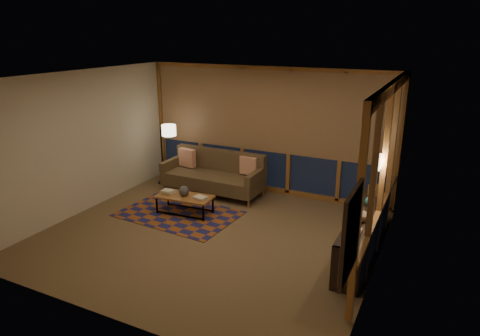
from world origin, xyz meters
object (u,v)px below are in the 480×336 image
at_px(bookshelf, 364,231).
at_px(sofa, 213,174).
at_px(coffee_table, 185,205).
at_px(floor_lamp, 162,153).

bearing_deg(bookshelf, sofa, 161.14).
bearing_deg(sofa, coffee_table, -87.05).
height_order(floor_lamp, bookshelf, floor_lamp).
bearing_deg(sofa, floor_lamp, 177.47).
distance_m(coffee_table, floor_lamp, 1.97).
bearing_deg(sofa, bookshelf, -18.35).
relative_size(coffee_table, floor_lamp, 0.76).
relative_size(sofa, floor_lamp, 1.51).
distance_m(sofa, floor_lamp, 1.40).
bearing_deg(coffee_table, sofa, 88.02).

